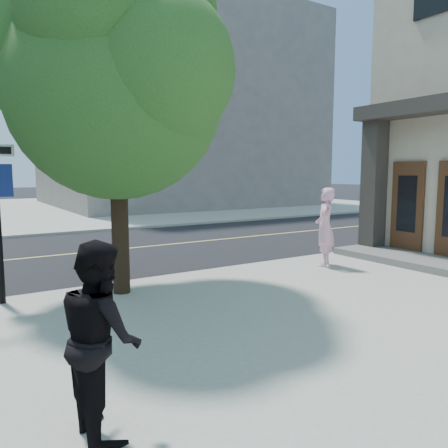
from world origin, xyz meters
TOP-DOWN VIEW (x-y plane):
  - ground at (0.00, 0.00)m, footprint 140.00×140.00m
  - road_ew at (0.00, 4.50)m, footprint 140.00×9.00m
  - sidewalk_ne at (13.50, 21.50)m, footprint 29.00×25.00m
  - filler_ne at (14.00, 22.00)m, footprint 18.00×16.00m
  - man_on_phone at (6.97, -1.23)m, footprint 0.87×0.83m
  - pedestrian at (0.00, -5.33)m, footprint 0.69×0.88m
  - street_tree at (1.82, -0.88)m, footprint 5.12×4.65m

SIDE VIEW (x-z plane):
  - ground at x=0.00m, z-range 0.00..0.00m
  - road_ew at x=0.00m, z-range 0.00..0.01m
  - sidewalk_ne at x=13.50m, z-range 0.00..0.12m
  - pedestrian at x=0.00m, z-range 0.12..1.92m
  - man_on_phone at x=6.97m, z-range 0.12..2.13m
  - street_tree at x=1.82m, z-range 1.11..7.90m
  - filler_ne at x=14.00m, z-range 0.12..14.12m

